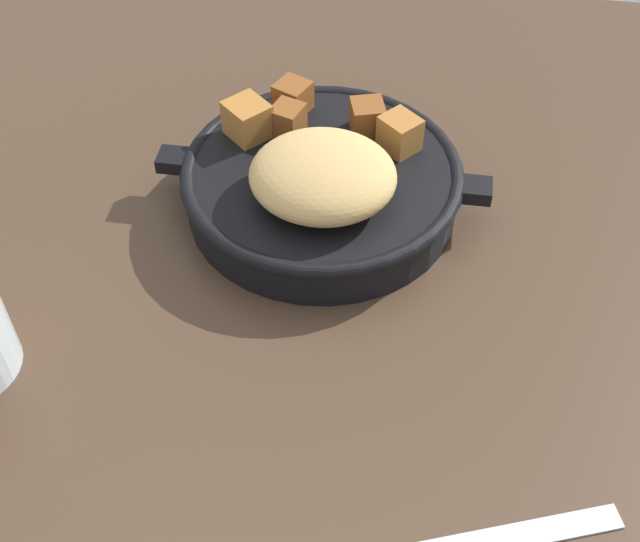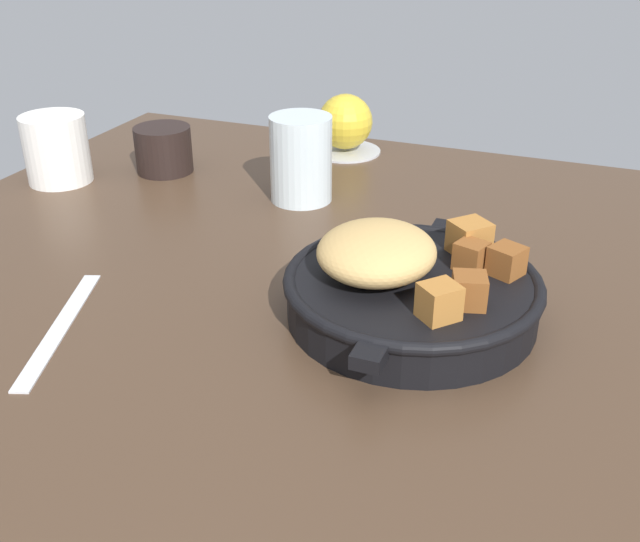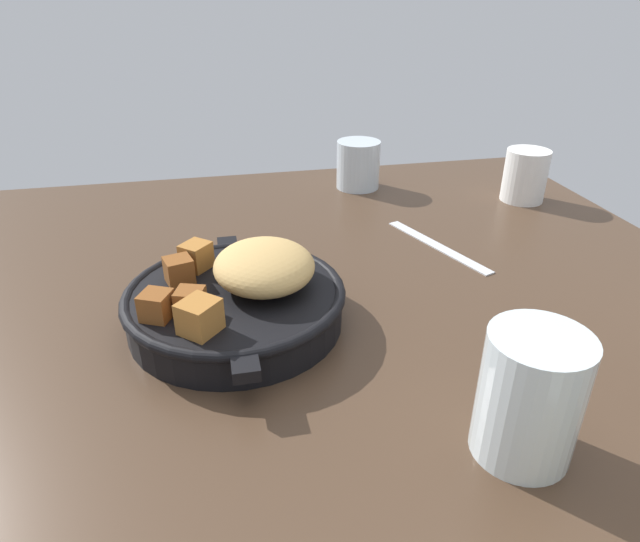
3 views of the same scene
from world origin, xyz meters
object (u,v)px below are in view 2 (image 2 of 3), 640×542
at_px(cast_iron_skillet, 408,286).
at_px(water_glass_tall, 301,159).
at_px(coffee_mug_dark, 164,149).
at_px(butter_knife, 60,326).
at_px(red_apple, 345,122).
at_px(ceramic_mug_white, 56,149).

xyz_separation_m(cast_iron_skillet, water_glass_tall, (0.23, 0.20, 0.02)).
xyz_separation_m(cast_iron_skillet, coffee_mug_dark, (0.25, 0.41, -0.00)).
relative_size(cast_iron_skillet, water_glass_tall, 2.61).
distance_m(cast_iron_skillet, coffee_mug_dark, 0.48).
relative_size(butter_knife, coffee_mug_dark, 2.53).
height_order(butter_knife, coffee_mug_dark, coffee_mug_dark).
xyz_separation_m(red_apple, water_glass_tall, (-0.19, -0.01, 0.01)).
bearing_deg(water_glass_tall, coffee_mug_dark, 83.09).
relative_size(butter_knife, ceramic_mug_white, 2.19).
bearing_deg(cast_iron_skillet, ceramic_mug_white, 72.01).
relative_size(water_glass_tall, coffee_mug_dark, 1.38).
distance_m(red_apple, butter_knife, 0.56).
distance_m(butter_knife, water_glass_tall, 0.37).
bearing_deg(red_apple, butter_knife, 172.74).
relative_size(ceramic_mug_white, water_glass_tall, 0.84).
height_order(cast_iron_skillet, red_apple, same).
height_order(red_apple, ceramic_mug_white, ceramic_mug_white).
xyz_separation_m(butter_knife, water_glass_tall, (0.36, -0.08, 0.05)).
distance_m(butter_knife, coffee_mug_dark, 0.41).
distance_m(ceramic_mug_white, coffee_mug_dark, 0.14).
bearing_deg(butter_knife, red_apple, -27.27).
bearing_deg(butter_knife, water_glass_tall, -32.92).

